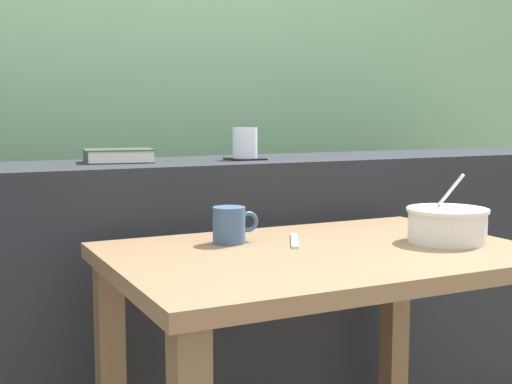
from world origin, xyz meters
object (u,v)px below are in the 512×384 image
Objects in this scene: soup_bowl at (447,225)px; coaster_square at (245,159)px; closed_book at (118,156)px; ceramic_mug at (230,225)px; juice_glass at (245,144)px; breakfast_table at (321,309)px; fork_utensil at (294,241)px.

coaster_square is at bearing 111.82° from soup_bowl.
ceramic_mug is at bearing -72.32° from closed_book.
closed_book is at bearing 171.11° from juice_glass.
breakfast_table is 0.17m from fork_utensil.
coaster_square is (0.07, 0.55, 0.30)m from breakfast_table.
juice_glass reaches higher than coaster_square.
ceramic_mug is (-0.15, 0.16, 0.18)m from breakfast_table.
juice_glass is 0.50m from fork_utensil.
ceramic_mug is at bearing 133.85° from breakfast_table.
soup_bowl reaches higher than breakfast_table.
closed_book is at bearing 132.62° from soup_bowl.
fork_utensil is at bearing -100.26° from coaster_square.
breakfast_table is 0.63m from coaster_square.
closed_book is at bearing 171.11° from coaster_square.
juice_glass reaches higher than ceramic_mug.
closed_book reaches higher than ceramic_mug.
coaster_square reaches higher than breakfast_table.
juice_glass is at bearing 111.82° from soup_bowl.
soup_bowl is at bearing -68.18° from juice_glass.
soup_bowl is 1.68× the size of ceramic_mug.
juice_glass is at bearing 60.37° from ceramic_mug.
breakfast_table is at bearing -97.32° from coaster_square.
coaster_square reaches higher than ceramic_mug.
juice_glass is at bearing 82.68° from breakfast_table.
closed_book is 0.49m from ceramic_mug.
ceramic_mug is at bearing 155.55° from soup_bowl.
fork_utensil is at bearing -20.77° from ceramic_mug.
fork_utensil is at bearing -100.26° from juice_glass.
juice_glass reaches higher than fork_utensil.
fork_utensil is 1.50× the size of ceramic_mug.
juice_glass is (0.00, 0.00, 0.04)m from coaster_square.
coaster_square is 1.11× the size of juice_glass.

